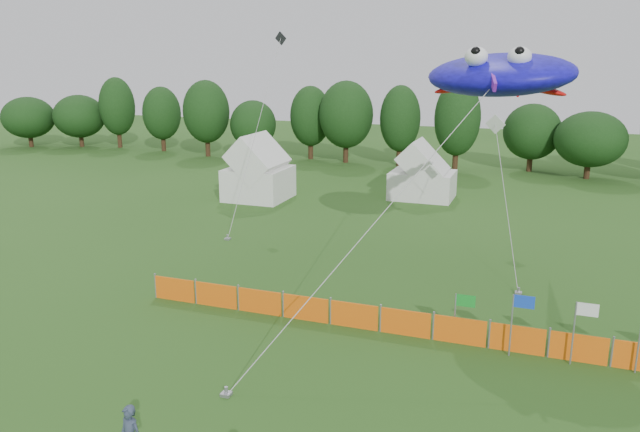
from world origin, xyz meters
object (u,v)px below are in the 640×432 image
(tent_right, at_px, (423,176))
(stingray_kite, at_px, (501,75))
(tent_left, at_px, (258,173))
(barrier_fence, at_px, (379,319))

(tent_right, xyz_separation_m, stingray_kite, (6.25, -16.78, 7.76))
(tent_left, relative_size, barrier_fence, 0.21)
(tent_right, bearing_deg, stingray_kite, -69.57)
(tent_right, bearing_deg, barrier_fence, -82.84)
(stingray_kite, bearing_deg, barrier_fence, -117.57)
(barrier_fence, bearing_deg, tent_right, 97.16)
(barrier_fence, bearing_deg, stingray_kite, 62.43)
(tent_right, relative_size, stingray_kite, 0.22)
(tent_left, distance_m, barrier_fence, 23.59)
(tent_right, height_order, stingray_kite, stingray_kite)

